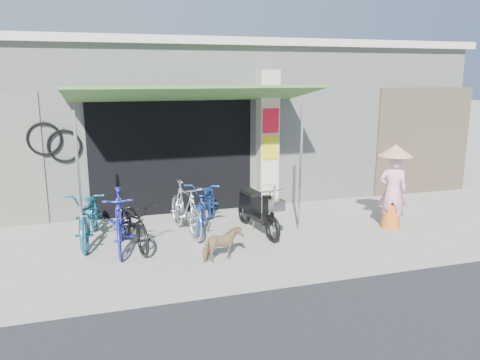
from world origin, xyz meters
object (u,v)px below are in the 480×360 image
object	(u,v)px
bike_silver	(185,208)
street_dog	(222,245)
bike_navy	(207,203)
bike_black	(134,223)
bike_teal	(90,215)
nun	(393,187)
bike_blue	(119,220)
moped	(257,210)

from	to	relation	value
bike_silver	street_dog	xyz separation A→B (m)	(0.32, -1.47, -0.22)
bike_navy	bike_black	bearing A→B (deg)	-133.22
bike_teal	bike_navy	size ratio (longest dim) A/B	1.01
nun	street_dog	bearing A→B (deg)	41.13
bike_blue	bike_black	distance (m)	0.26
street_dog	bike_black	bearing A→B (deg)	32.82
street_dog	nun	world-z (taller)	nun
bike_black	street_dog	world-z (taller)	bike_black
nun	bike_blue	bearing A→B (deg)	26.62
bike_blue	nun	world-z (taller)	nun
bike_blue	street_dog	world-z (taller)	bike_blue
bike_black	moped	bearing A→B (deg)	-8.75
bike_black	moped	distance (m)	2.27
bike_silver	street_dog	bearing A→B (deg)	-87.36
bike_teal	street_dog	world-z (taller)	bike_teal
bike_teal	bike_silver	size ratio (longest dim) A/B	1.14
bike_silver	bike_navy	size ratio (longest dim) A/B	0.88
bike_navy	street_dog	world-z (taller)	bike_navy
bike_silver	street_dog	world-z (taller)	bike_silver
bike_black	nun	xyz separation A→B (m)	(4.82, -0.40, 0.39)
bike_navy	nun	size ratio (longest dim) A/B	1.13
bike_teal	bike_navy	bearing A→B (deg)	10.80
bike_black	street_dog	distance (m)	1.68
moped	street_dog	bearing A→B (deg)	-137.23
moped	nun	xyz separation A→B (m)	(2.56, -0.52, 0.39)
moped	bike_navy	bearing A→B (deg)	140.52
bike_navy	moped	size ratio (longest dim) A/B	1.11
street_dog	bike_silver	bearing A→B (deg)	-5.22
nun	bike_black	bearing A→B (deg)	25.72
bike_teal	nun	world-z (taller)	nun
bike_teal	bike_silver	world-z (taller)	same
bike_black	street_dog	size ratio (longest dim) A/B	2.49
bike_silver	moped	distance (m)	1.33
bike_silver	moped	xyz separation A→B (m)	(1.30, -0.28, -0.06)
bike_teal	street_dog	distance (m)	2.55
bike_blue	moped	xyz separation A→B (m)	(2.50, 0.19, -0.08)
bike_silver	street_dog	distance (m)	1.52
bike_blue	nun	size ratio (longest dim) A/B	1.04
bike_blue	bike_black	size ratio (longest dim) A/B	1.05
bike_blue	moped	distance (m)	2.51
bike_blue	moped	world-z (taller)	bike_blue
street_dog	nun	xyz separation A→B (m)	(3.54, 0.67, 0.54)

